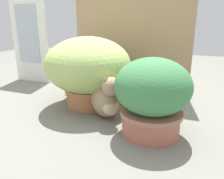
{
  "coord_description": "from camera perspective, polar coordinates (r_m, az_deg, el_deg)",
  "views": [
    {
      "loc": [
        0.64,
        -1.16,
        0.58
      ],
      "look_at": [
        0.16,
        0.04,
        0.18
      ],
      "focal_mm": 35.49,
      "sensor_mm": 36.0,
      "label": 1
    }
  ],
  "objects": [
    {
      "name": "ground_plane",
      "position": [
        1.45,
        -6.68,
        -6.52
      ],
      "size": [
        6.0,
        6.0,
        0.0
      ],
      "primitive_type": "plane",
      "color": "slate"
    },
    {
      "name": "cardboard_backdrop",
      "position": [
        1.84,
        4.85,
        14.52
      ],
      "size": [
        0.97,
        0.03,
        0.99
      ],
      "primitive_type": "cube",
      "color": "tan",
      "rests_on": "ground"
    },
    {
      "name": "window_panel_white",
      "position": [
        2.31,
        -20.44,
        12.27
      ],
      "size": [
        0.38,
        0.05,
        0.84
      ],
      "color": "white",
      "rests_on": "ground"
    },
    {
      "name": "grass_planter",
      "position": [
        1.53,
        -6.17,
        5.49
      ],
      "size": [
        0.59,
        0.59,
        0.48
      ],
      "color": "#BB7048",
      "rests_on": "ground"
    },
    {
      "name": "leafy_planter",
      "position": [
        1.15,
        10.32,
        -1.39
      ],
      "size": [
        0.39,
        0.39,
        0.41
      ],
      "color": "#AE6350",
      "rests_on": "ground"
    },
    {
      "name": "cat",
      "position": [
        1.37,
        -1.5,
        -2.32
      ],
      "size": [
        0.3,
        0.36,
        0.32
      ],
      "color": "#A08664",
      "rests_on": "ground"
    },
    {
      "name": "mushroom_ornament_red",
      "position": [
        1.48,
        -3.76,
        -1.83
      ],
      "size": [
        0.1,
        0.1,
        0.13
      ],
      "color": "silver",
      "rests_on": "ground"
    },
    {
      "name": "mushroom_ornament_pink",
      "position": [
        1.55,
        -10.07,
        -1.01
      ],
      "size": [
        0.1,
        0.1,
        0.14
      ],
      "color": "silver",
      "rests_on": "ground"
    }
  ]
}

